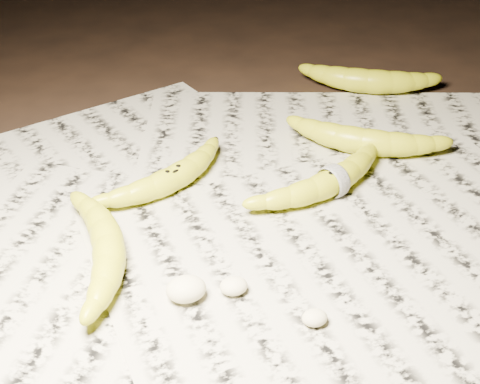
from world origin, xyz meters
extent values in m
plane|color=black|center=(0.00, 0.00, 0.00)|extent=(3.00, 3.00, 0.00)
cube|color=#B2AF99|center=(-0.01, 0.04, 0.00)|extent=(0.90, 0.70, 0.01)
torus|color=white|center=(0.13, 0.07, 0.03)|extent=(0.02, 0.04, 0.04)
ellipsoid|color=beige|center=(-0.08, -0.07, 0.02)|extent=(0.04, 0.03, 0.02)
ellipsoid|color=beige|center=(-0.03, -0.07, 0.02)|extent=(0.03, 0.02, 0.02)
ellipsoid|color=beige|center=(0.03, -0.14, 0.02)|extent=(0.03, 0.02, 0.01)
camera|label=1|loc=(-0.15, -0.57, 0.47)|focal=50.00mm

